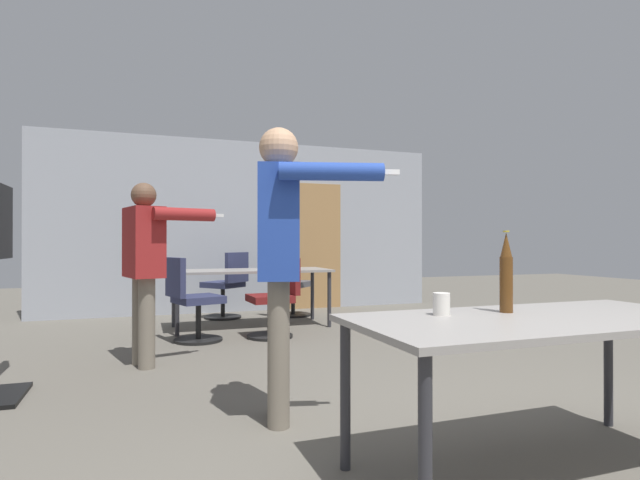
# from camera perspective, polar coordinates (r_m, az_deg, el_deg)

# --- Properties ---
(back_wall) EXTENTS (6.25, 0.12, 2.67)m
(back_wall) POSITION_cam_1_polar(r_m,az_deg,el_deg) (7.97, -8.02, 1.51)
(back_wall) COLOR #A3A8B2
(back_wall) RESTS_ON ground_plane
(conference_table_near) EXTENTS (1.80, 0.83, 0.73)m
(conference_table_near) POSITION_cam_1_polar(r_m,az_deg,el_deg) (2.58, 23.94, -9.43)
(conference_table_near) COLOR gray
(conference_table_near) RESTS_ON ground_plane
(conference_table_far) EXTENTS (1.99, 0.79, 0.73)m
(conference_table_far) POSITION_cam_1_polar(r_m,az_deg,el_deg) (6.43, -7.84, -3.92)
(conference_table_far) COLOR gray
(conference_table_far) RESTS_ON ground_plane
(person_center_tall) EXTENTS (0.86, 0.65, 1.60)m
(person_center_tall) POSITION_cam_1_polar(r_m,az_deg,el_deg) (4.61, -19.34, -1.82)
(person_center_tall) COLOR slate
(person_center_tall) RESTS_ON ground_plane
(person_far_watching) EXTENTS (0.76, 0.76, 1.77)m
(person_far_watching) POSITION_cam_1_polar(r_m,az_deg,el_deg) (3.01, -4.46, -0.33)
(person_far_watching) COLOR slate
(person_far_watching) RESTS_ON ground_plane
(office_chair_far_left) EXTENTS (0.68, 0.69, 0.94)m
(office_chair_far_left) POSITION_cam_1_polar(r_m,az_deg,el_deg) (7.22, -10.59, -5.33)
(office_chair_far_left) COLOR black
(office_chair_far_left) RESTS_ON ground_plane
(office_chair_far_right) EXTENTS (0.56, 0.52, 0.90)m
(office_chair_far_right) POSITION_cam_1_polar(r_m,az_deg,el_deg) (5.76, -5.01, -6.90)
(office_chair_far_right) COLOR black
(office_chair_far_right) RESTS_ON ground_plane
(office_chair_mid_tucked) EXTENTS (0.68, 0.69, 0.93)m
(office_chair_mid_tucked) POSITION_cam_1_polar(r_m,az_deg,el_deg) (7.31, -3.38, -5.33)
(office_chair_mid_tucked) COLOR black
(office_chair_mid_tucked) RESTS_ON ground_plane
(office_chair_side_rolled) EXTENTS (0.63, 0.58, 0.92)m
(office_chair_side_rolled) POSITION_cam_1_polar(r_m,az_deg,el_deg) (5.62, -14.45, -6.94)
(office_chair_side_rolled) COLOR black
(office_chair_side_rolled) RESTS_ON ground_plane
(beer_bottle) EXTENTS (0.06, 0.06, 0.40)m
(beer_bottle) POSITION_cam_1_polar(r_m,az_deg,el_deg) (2.64, 20.51, -3.64)
(beer_bottle) COLOR #563314
(beer_bottle) RESTS_ON conference_table_near
(drink_cup) EXTENTS (0.08, 0.08, 0.11)m
(drink_cup) POSITION_cam_1_polar(r_m,az_deg,el_deg) (2.45, 13.72, -7.13)
(drink_cup) COLOR silver
(drink_cup) RESTS_ON conference_table_near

